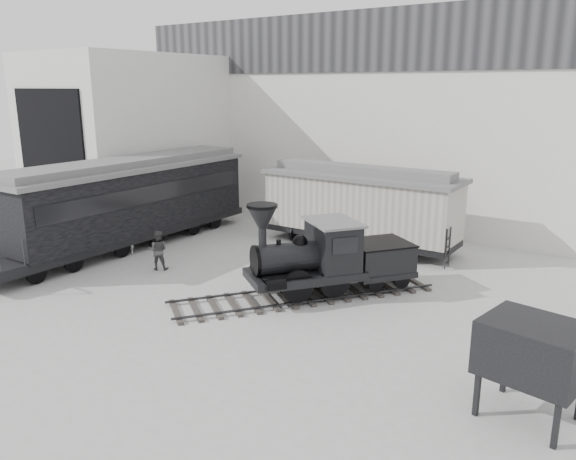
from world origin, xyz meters
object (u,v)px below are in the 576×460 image
Objects in this scene: boxcar at (360,205)px; passenger_coach at (130,202)px; visitor_b at (158,250)px; coal_hopper at (533,357)px; locomotive at (324,261)px; visitor_a at (128,236)px.

passenger_coach reaches higher than boxcar.
visitor_b is 15.13m from coal_hopper.
passenger_coach reaches higher than coal_hopper.
boxcar reaches higher than locomotive.
visitor_b is at bearing -124.00° from boxcar.
boxcar is 9.39m from visitor_b.
locomotive is 10.83m from passenger_coach.
visitor_b is (2.76, -0.77, 0.00)m from visitor_a.
locomotive is at bearing 162.48° from coal_hopper.
coal_hopper is at bearing 8.70° from locomotive.
locomotive reaches higher than visitor_a.
locomotive is 6.68m from boxcar.
coal_hopper reaches higher than visitor_b.
visitor_a is at bearing -47.28° from visitor_b.
coal_hopper is (14.86, -2.76, 0.69)m from visitor_b.
locomotive is 7.20m from visitor_b.
coal_hopper is at bearing -47.29° from boxcar.
coal_hopper reaches higher than visitor_a.
passenger_coach reaches higher than visitor_a.
visitor_a is at bearing -140.32° from locomotive.
boxcar is at bearing 142.80° from coal_hopper.
locomotive is 3.75× the size of coal_hopper.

